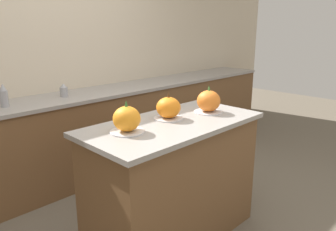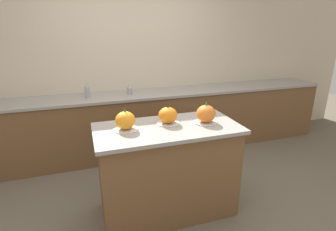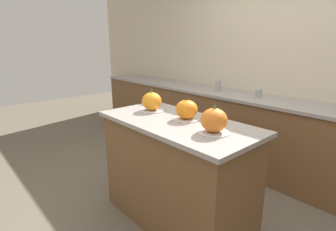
{
  "view_description": "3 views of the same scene",
  "coord_description": "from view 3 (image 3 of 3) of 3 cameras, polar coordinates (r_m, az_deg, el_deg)",
  "views": [
    {
      "loc": [
        -1.62,
        -1.56,
        1.6
      ],
      "look_at": [
        -0.03,
        0.03,
        0.98
      ],
      "focal_mm": 35.0,
      "sensor_mm": 36.0,
      "label": 1
    },
    {
      "loc": [
        -0.71,
        -2.16,
        1.82
      ],
      "look_at": [
        0.01,
        0.01,
        1.04
      ],
      "focal_mm": 28.0,
      "sensor_mm": 36.0,
      "label": 2
    },
    {
      "loc": [
        1.46,
        -1.4,
        1.54
      ],
      "look_at": [
        -0.07,
        -0.04,
        0.97
      ],
      "focal_mm": 28.0,
      "sensor_mm": 36.0,
      "label": 3
    }
  ],
  "objects": [
    {
      "name": "pumpkin_cake_right",
      "position": [
        1.83,
        9.97,
        -1.17
      ],
      "size": [
        0.22,
        0.22,
        0.22
      ],
      "color": "silver",
      "rests_on": "kitchen_island"
    },
    {
      "name": "bottle_tall",
      "position": [
        3.55,
        10.88,
        6.8
      ],
      "size": [
        0.07,
        0.07,
        0.2
      ],
      "color": "#99999E",
      "rests_on": "back_counter"
    },
    {
      "name": "pumpkin_cake_left",
      "position": [
        2.4,
        -3.56,
        2.99
      ],
      "size": [
        0.23,
        0.23,
        0.21
      ],
      "color": "silver",
      "rests_on": "kitchen_island"
    },
    {
      "name": "bottle_short",
      "position": [
        3.27,
        19.1,
        4.85
      ],
      "size": [
        0.08,
        0.08,
        0.13
      ],
      "color": "#99999E",
      "rests_on": "back_counter"
    },
    {
      "name": "wall_back",
      "position": [
        3.48,
        23.49,
        9.53
      ],
      "size": [
        8.0,
        0.06,
        2.5
      ],
      "color": "beige",
      "rests_on": "ground_plane"
    },
    {
      "name": "kitchen_island",
      "position": [
        2.29,
        1.83,
        -12.33
      ],
      "size": [
        1.36,
        0.67,
        0.94
      ],
      "color": "brown",
      "rests_on": "ground_plane"
    },
    {
      "name": "ground_plane",
      "position": [
        2.54,
        1.73,
        -21.71
      ],
      "size": [
        12.0,
        12.0,
        0.0
      ],
      "primitive_type": "plane",
      "color": "#665B4C"
    },
    {
      "name": "back_counter",
      "position": [
        3.35,
        19.61,
        -4.19
      ],
      "size": [
        6.0,
        0.6,
        0.92
      ],
      "color": "brown",
      "rests_on": "ground_plane"
    },
    {
      "name": "pumpkin_cake_center",
      "position": [
        2.13,
        4.05,
        1.19
      ],
      "size": [
        0.22,
        0.22,
        0.2
      ],
      "color": "silver",
      "rests_on": "kitchen_island"
    }
  ]
}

